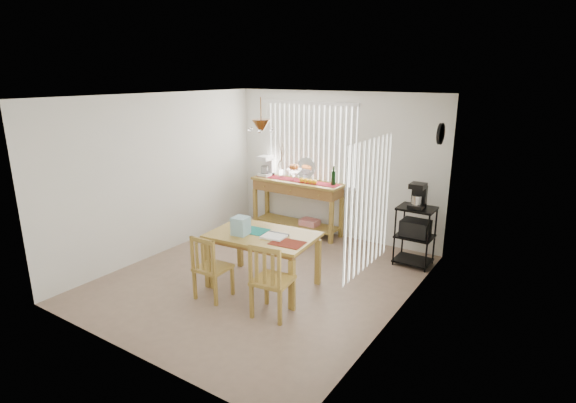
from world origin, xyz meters
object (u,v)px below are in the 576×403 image
Objects in this scene: sideboard at (298,194)px; cart_items at (418,196)px; chair_left at (211,268)px; wire_cart at (415,230)px; dining_table at (263,240)px; chair_right at (271,281)px.

cart_items is (2.31, -0.27, 0.36)m from sideboard.
sideboard reaches higher than chair_left.
chair_left is (-1.88, -2.55, -0.12)m from wire_cart.
sideboard is at bearing 173.40° from cart_items.
chair_left is at bearing -117.28° from dining_table.
dining_table is 0.87m from chair_right.
chair_right is (-0.95, -2.50, -0.63)m from cart_items.
wire_cart is 3.17m from chair_left.
wire_cart is at bearing 53.66° from chair_left.
wire_cart is 0.96× the size of chair_right.
chair_left is (0.44, -2.83, -0.31)m from sideboard.
cart_items is 3.25m from chair_left.
dining_table is at bearing -129.04° from cart_items.
sideboard reaches higher than wire_cart.
cart_items reaches higher than chair_left.
sideboard is 3.10m from chair_right.
sideboard is 1.90× the size of wire_cart.
sideboard is 2.34m from wire_cart.
wire_cart is 2.43× the size of cart_items.
dining_table is at bearing -129.19° from wire_cart.
chair_left reaches higher than dining_table.
sideboard is 4.61× the size of cart_items.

